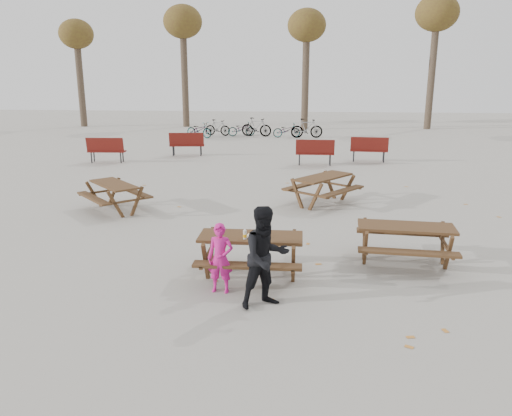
# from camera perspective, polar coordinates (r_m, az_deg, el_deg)

# --- Properties ---
(ground) EXTENTS (80.00, 80.00, 0.00)m
(ground) POSITION_cam_1_polar(r_m,az_deg,el_deg) (8.95, -0.59, -7.86)
(ground) COLOR gray
(ground) RESTS_ON ground
(main_picnic_table) EXTENTS (1.80, 1.45, 0.78)m
(main_picnic_table) POSITION_cam_1_polar(r_m,az_deg,el_deg) (8.74, -0.60, -4.32)
(main_picnic_table) COLOR #3D2716
(main_picnic_table) RESTS_ON ground
(food_tray) EXTENTS (0.18, 0.11, 0.03)m
(food_tray) POSITION_cam_1_polar(r_m,az_deg,el_deg) (8.59, -0.42, -3.23)
(food_tray) COLOR white
(food_tray) RESTS_ON main_picnic_table
(bread_roll) EXTENTS (0.14, 0.06, 0.05)m
(bread_roll) POSITION_cam_1_polar(r_m,az_deg,el_deg) (8.57, -0.42, -2.96)
(bread_roll) COLOR tan
(bread_roll) RESTS_ON food_tray
(soda_bottle) EXTENTS (0.07, 0.07, 0.17)m
(soda_bottle) POSITION_cam_1_polar(r_m,az_deg,el_deg) (8.48, -1.28, -3.09)
(soda_bottle) COLOR silver
(soda_bottle) RESTS_ON main_picnic_table
(child) EXTENTS (0.44, 0.31, 1.17)m
(child) POSITION_cam_1_polar(r_m,az_deg,el_deg) (8.19, -4.09, -5.75)
(child) COLOR #C6187C
(child) RESTS_ON ground
(adult) EXTENTS (0.98, 0.92, 1.60)m
(adult) POSITION_cam_1_polar(r_m,az_deg,el_deg) (7.61, 1.12, -5.66)
(adult) COLOR black
(adult) RESTS_ON ground
(picnic_table_east) EXTENTS (1.87, 1.56, 0.76)m
(picnic_table_east) POSITION_cam_1_polar(r_m,az_deg,el_deg) (9.81, 16.63, -4.06)
(picnic_table_east) COLOR #3D2716
(picnic_table_east) RESTS_ON ground
(picnic_table_north) EXTENTS (2.17, 2.18, 0.73)m
(picnic_table_north) POSITION_cam_1_polar(r_m,az_deg,el_deg) (13.57, -15.84, 1.20)
(picnic_table_north) COLOR #3D2716
(picnic_table_north) RESTS_ON ground
(picnic_table_far) EXTENTS (2.28, 2.34, 0.79)m
(picnic_table_far) POSITION_cam_1_polar(r_m,az_deg,el_deg) (13.86, 7.67, 2.04)
(picnic_table_far) COLOR #3D2716
(picnic_table_far) RESTS_ON ground
(park_bench_row) EXTENTS (12.19, 2.61, 1.03)m
(park_bench_row) POSITION_cam_1_polar(r_m,az_deg,el_deg) (20.64, -1.50, 6.81)
(park_bench_row) COLOR maroon
(park_bench_row) RESTS_ON ground
(bicycle_row) EXTENTS (7.82, 2.05, 1.07)m
(bicycle_row) POSITION_cam_1_polar(r_m,az_deg,el_deg) (28.72, -0.30, 9.07)
(bicycle_row) COLOR black
(bicycle_row) RESTS_ON ground
(tree_row) EXTENTS (32.17, 3.52, 8.26)m
(tree_row) POSITION_cam_1_polar(r_m,az_deg,el_deg) (33.46, 5.62, 19.67)
(tree_row) COLOR #382B21
(tree_row) RESTS_ON ground
(fallen_leaves) EXTENTS (11.00, 11.00, 0.01)m
(fallen_leaves) POSITION_cam_1_polar(r_m,az_deg,el_deg) (11.26, 3.23, -2.98)
(fallen_leaves) COLOR #C1772E
(fallen_leaves) RESTS_ON ground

